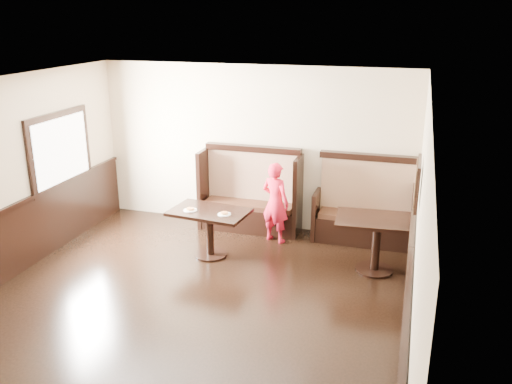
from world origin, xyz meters
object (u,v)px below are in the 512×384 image
at_px(booth_neighbor, 365,213).
at_px(child, 275,202).
at_px(booth_main, 251,199).
at_px(table_main, 210,221).
at_px(table_neighbor, 377,232).

xyz_separation_m(booth_neighbor, child, (-1.40, -0.43, 0.19)).
bearing_deg(booth_main, child, -37.82).
bearing_deg(table_main, table_neighbor, 10.97).
distance_m(booth_main, booth_neighbor, 1.95).
distance_m(booth_neighbor, child, 1.48).
distance_m(booth_neighbor, table_main, 2.56).
bearing_deg(booth_neighbor, booth_main, 179.95).
bearing_deg(table_neighbor, booth_neighbor, 100.24).
xyz_separation_m(booth_main, table_neighbor, (2.23, -1.07, 0.08)).
xyz_separation_m(booth_main, table_main, (-0.26, -1.28, 0.05)).
xyz_separation_m(booth_main, booth_neighbor, (1.95, -0.00, -0.05)).
height_order(table_neighbor, child, child).
relative_size(booth_neighbor, table_neighbor, 1.34).
xyz_separation_m(booth_neighbor, table_main, (-2.21, -1.27, 0.09)).
bearing_deg(booth_neighbor, table_main, -150.08).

